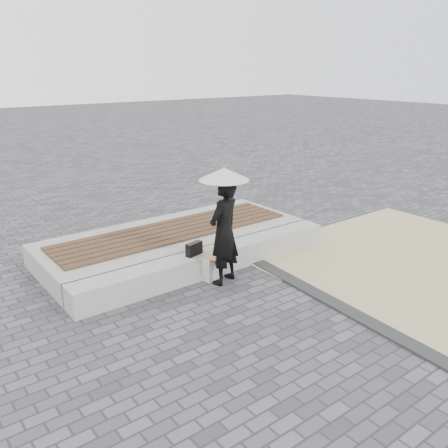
{
  "coord_description": "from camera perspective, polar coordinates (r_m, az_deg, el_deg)",
  "views": [
    {
      "loc": [
        -4.37,
        -4.48,
        3.36
      ],
      "look_at": [
        -0.08,
        1.14,
        1.0
      ],
      "focal_mm": 37.94,
      "sensor_mm": 36.0,
      "label": 1
    }
  ],
  "objects": [
    {
      "name": "timber_platform",
      "position": [
        9.06,
        -6.0,
        -2.08
      ],
      "size": [
        5.0,
        2.0,
        0.4
      ],
      "primitive_type": "cube",
      "color": "#ABABA6",
      "rests_on": "ground"
    },
    {
      "name": "terrazzo_zone",
      "position": [
        9.19,
        23.14,
        -4.51
      ],
      "size": [
        5.0,
        5.0,
        0.02
      ],
      "primitive_type": "cube",
      "color": "#C7BA85",
      "rests_on": "ground"
    },
    {
      "name": "parasol",
      "position": [
        7.25,
        -0.0,
        6.05
      ],
      "size": [
        0.78,
        0.78,
        1.0
      ],
      "rotation": [
        0.0,
        0.0,
        0.05
      ],
      "color": "silver",
      "rests_on": "ground"
    },
    {
      "name": "ground",
      "position": [
        7.11,
        6.19,
        -9.9
      ],
      "size": [
        80.0,
        80.0,
        0.0
      ],
      "primitive_type": "plane",
      "color": "#535459",
      "rests_on": "ground"
    },
    {
      "name": "woman",
      "position": [
        7.5,
        -0.0,
        -0.91
      ],
      "size": [
        0.74,
        0.6,
        1.75
      ],
      "primitive_type": "imported",
      "rotation": [
        0.0,
        0.0,
        3.47
      ],
      "color": "black",
      "rests_on": "ground"
    },
    {
      "name": "edging_band",
      "position": [
        7.3,
        13.28,
        -9.36
      ],
      "size": [
        0.61,
        5.2,
        0.04
      ],
      "primitive_type": "cube",
      "rotation": [
        0.0,
        0.0,
        -0.07
      ],
      "color": "#2B2B2D",
      "rests_on": "ground"
    },
    {
      "name": "canvas_tote",
      "position": [
        7.88,
        -1.38,
        -5.19
      ],
      "size": [
        0.42,
        0.26,
        0.41
      ],
      "primitive_type": "cube",
      "rotation": [
        0.0,
        0.0,
        0.28
      ],
      "color": "silver",
      "rests_on": "ground"
    },
    {
      "name": "handbag",
      "position": [
        7.82,
        -3.62,
        -2.99
      ],
      "size": [
        0.32,
        0.18,
        0.22
      ],
      "primitive_type": "cube",
      "rotation": [
        0.0,
        0.0,
        0.24
      ],
      "color": "black",
      "rests_on": "seating_ledge"
    },
    {
      "name": "seating_ledge",
      "position": [
        8.13,
        -1.54,
        -4.44
      ],
      "size": [
        5.0,
        0.45,
        0.4
      ],
      "primitive_type": "cube",
      "color": "#A4A39F",
      "rests_on": "ground"
    },
    {
      "name": "timber_decking",
      "position": [
        8.99,
        -6.04,
        -0.76
      ],
      "size": [
        4.6,
        1.2,
        0.04
      ],
      "primitive_type": null,
      "color": "brown",
      "rests_on": "timber_platform"
    },
    {
      "name": "magazine",
      "position": [
        7.76,
        -1.18,
        -3.88
      ],
      "size": [
        0.39,
        0.34,
        0.01
      ],
      "primitive_type": "cube",
      "rotation": [
        0.0,
        0.0,
        0.33
      ],
      "color": "#CD2341",
      "rests_on": "canvas_tote"
    }
  ]
}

